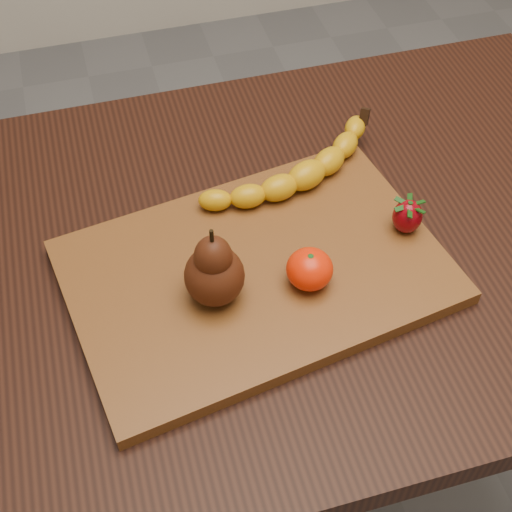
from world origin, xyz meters
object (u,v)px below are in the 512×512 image
object	(u,v)px
table	(296,282)
mandarin	(310,269)
cutting_board	(256,272)
pear	(214,265)

from	to	relation	value
table	mandarin	distance (m)	0.17
cutting_board	pear	world-z (taller)	pear
table	mandarin	size ratio (longest dim) A/B	17.90
pear	mandarin	world-z (taller)	pear
cutting_board	mandarin	world-z (taller)	mandarin
table	pear	world-z (taller)	pear
table	pear	distance (m)	0.23
cutting_board	pear	bearing A→B (deg)	-163.09
mandarin	pear	bearing A→B (deg)	174.09
table	pear	bearing A→B (deg)	-148.70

